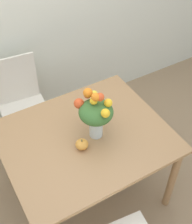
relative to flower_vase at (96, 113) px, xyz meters
name	(u,v)px	position (x,y,z in m)	size (l,w,h in m)	color
ground_plane	(87,192)	(-0.08, 0.02, -0.99)	(12.00, 12.00, 0.00)	#8E7556
wall_back	(17,0)	(-0.08, 1.18, 0.36)	(8.00, 0.06, 2.70)	silver
dining_table	(86,145)	(-0.08, 0.02, -0.32)	(1.21, 1.00, 0.77)	#9E754C
flower_vase	(96,113)	(0.00, 0.00, 0.00)	(0.24, 0.29, 0.40)	silver
pumpkin	(82,144)	(-0.15, -0.06, -0.18)	(0.09, 0.09, 0.08)	gold
dining_chair_near_window	(23,105)	(-0.29, 0.86, -0.49)	(0.46, 0.46, 0.96)	silver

